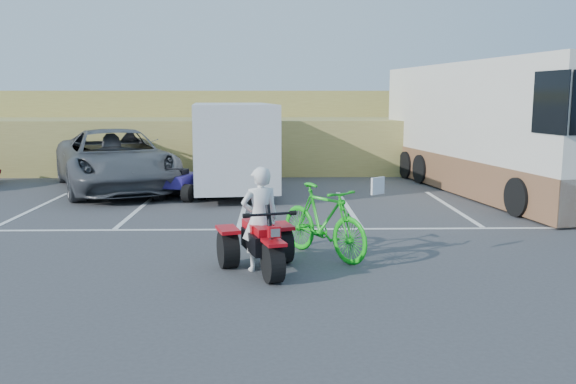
{
  "coord_description": "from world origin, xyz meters",
  "views": [
    {
      "loc": [
        0.79,
        -10.58,
        2.87
      ],
      "look_at": [
        1.06,
        1.3,
        1.0
      ],
      "focal_mm": 38.0,
      "sensor_mm": 36.0,
      "label": 1
    }
  ],
  "objects_px": {
    "rv_motorhome": "(492,138)",
    "quad_atv_blue": "(181,199)",
    "quad_atv_green": "(249,191)",
    "cargo_trailer": "(233,144)",
    "grey_pickup": "(115,160)",
    "rider": "(260,219)",
    "red_trike_atv": "(263,272)",
    "green_dirt_bike": "(323,221)"
  },
  "relations": [
    {
      "from": "quad_atv_green",
      "to": "green_dirt_bike",
      "type": "bearing_deg",
      "value": -94.45
    },
    {
      "from": "green_dirt_bike",
      "to": "cargo_trailer",
      "type": "height_order",
      "value": "cargo_trailer"
    },
    {
      "from": "red_trike_atv",
      "to": "quad_atv_green",
      "type": "xyz_separation_m",
      "value": [
        -0.58,
        8.79,
        0.0
      ]
    },
    {
      "from": "grey_pickup",
      "to": "red_trike_atv",
      "type": "bearing_deg",
      "value": -85.18
    },
    {
      "from": "rider",
      "to": "cargo_trailer",
      "type": "relative_size",
      "value": 0.3
    },
    {
      "from": "quad_atv_blue",
      "to": "cargo_trailer",
      "type": "bearing_deg",
      "value": 60.61
    },
    {
      "from": "quad_atv_blue",
      "to": "quad_atv_green",
      "type": "relative_size",
      "value": 1.07
    },
    {
      "from": "cargo_trailer",
      "to": "rv_motorhome",
      "type": "bearing_deg",
      "value": -8.58
    },
    {
      "from": "green_dirt_bike",
      "to": "rv_motorhome",
      "type": "xyz_separation_m",
      "value": [
        5.65,
        7.47,
        0.99
      ]
    },
    {
      "from": "red_trike_atv",
      "to": "quad_atv_blue",
      "type": "bearing_deg",
      "value": 91.74
    },
    {
      "from": "rider",
      "to": "quad_atv_blue",
      "type": "distance_m",
      "value": 7.65
    },
    {
      "from": "rider",
      "to": "quad_atv_green",
      "type": "distance_m",
      "value": 8.71
    },
    {
      "from": "rider",
      "to": "quad_atv_green",
      "type": "bearing_deg",
      "value": -103.26
    },
    {
      "from": "grey_pickup",
      "to": "quad_atv_blue",
      "type": "height_order",
      "value": "grey_pickup"
    },
    {
      "from": "grey_pickup",
      "to": "cargo_trailer",
      "type": "xyz_separation_m",
      "value": [
        3.68,
        -0.39,
        0.5
      ]
    },
    {
      "from": "red_trike_atv",
      "to": "grey_pickup",
      "type": "relative_size",
      "value": 0.25
    },
    {
      "from": "rv_motorhome",
      "to": "quad_atv_blue",
      "type": "distance_m",
      "value": 9.39
    },
    {
      "from": "quad_atv_blue",
      "to": "quad_atv_green",
      "type": "height_order",
      "value": "quad_atv_blue"
    },
    {
      "from": "quad_atv_blue",
      "to": "quad_atv_green",
      "type": "xyz_separation_m",
      "value": [
        1.89,
        1.45,
        0.0
      ]
    },
    {
      "from": "cargo_trailer",
      "to": "green_dirt_bike",
      "type": "bearing_deg",
      "value": -80.96
    },
    {
      "from": "green_dirt_bike",
      "to": "quad_atv_blue",
      "type": "xyz_separation_m",
      "value": [
        -3.53,
        6.4,
        -0.66
      ]
    },
    {
      "from": "rider",
      "to": "red_trike_atv",
      "type": "bearing_deg",
      "value": 90.0
    },
    {
      "from": "red_trike_atv",
      "to": "quad_atv_green",
      "type": "bearing_deg",
      "value": 76.96
    },
    {
      "from": "green_dirt_bike",
      "to": "quad_atv_green",
      "type": "xyz_separation_m",
      "value": [
        -1.65,
        7.84,
        -0.66
      ]
    },
    {
      "from": "cargo_trailer",
      "to": "quad_atv_blue",
      "type": "bearing_deg",
      "value": -141.6
    },
    {
      "from": "red_trike_atv",
      "to": "grey_pickup",
      "type": "bearing_deg",
      "value": 100.68
    },
    {
      "from": "green_dirt_bike",
      "to": "rv_motorhome",
      "type": "distance_m",
      "value": 9.41
    },
    {
      "from": "quad_atv_blue",
      "to": "green_dirt_bike",
      "type": "bearing_deg",
      "value": -45.17
    },
    {
      "from": "rv_motorhome",
      "to": "quad_atv_blue",
      "type": "height_order",
      "value": "rv_motorhome"
    },
    {
      "from": "green_dirt_bike",
      "to": "rv_motorhome",
      "type": "height_order",
      "value": "rv_motorhome"
    },
    {
      "from": "cargo_trailer",
      "to": "quad_atv_green",
      "type": "relative_size",
      "value": 4.37
    },
    {
      "from": "rv_motorhome",
      "to": "quad_atv_green",
      "type": "xyz_separation_m",
      "value": [
        -7.29,
        0.37,
        -1.65
      ]
    },
    {
      "from": "green_dirt_bike",
      "to": "quad_atv_blue",
      "type": "bearing_deg",
      "value": 81.6
    },
    {
      "from": "quad_atv_green",
      "to": "rv_motorhome",
      "type": "bearing_deg",
      "value": -19.23
    },
    {
      "from": "red_trike_atv",
      "to": "quad_atv_blue",
      "type": "relative_size",
      "value": 1.17
    },
    {
      "from": "red_trike_atv",
      "to": "rider",
      "type": "relative_size",
      "value": 0.97
    },
    {
      "from": "quad_atv_blue",
      "to": "grey_pickup",
      "type": "bearing_deg",
      "value": 158.03
    },
    {
      "from": "quad_atv_green",
      "to": "rider",
      "type": "bearing_deg",
      "value": -102.79
    },
    {
      "from": "green_dirt_bike",
      "to": "quad_atv_green",
      "type": "distance_m",
      "value": 8.04
    },
    {
      "from": "cargo_trailer",
      "to": "quad_atv_green",
      "type": "distance_m",
      "value": 1.51
    },
    {
      "from": "rv_motorhome",
      "to": "quad_atv_green",
      "type": "bearing_deg",
      "value": 167.34
    },
    {
      "from": "green_dirt_bike",
      "to": "grey_pickup",
      "type": "relative_size",
      "value": 0.33
    }
  ]
}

